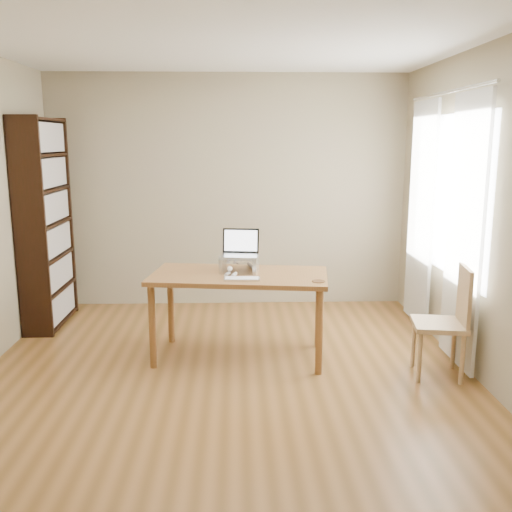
{
  "coord_description": "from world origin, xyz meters",
  "views": [
    {
      "loc": [
        0.09,
        -4.21,
        1.87
      ],
      "look_at": [
        0.25,
        0.52,
        0.91
      ],
      "focal_mm": 40.0,
      "sensor_mm": 36.0,
      "label": 1
    }
  ],
  "objects_px": {
    "bookshelf": "(46,223)",
    "laptop": "(239,249)",
    "chair": "(448,318)",
    "desk": "(239,284)",
    "cat": "(236,264)",
    "keyboard": "(242,279)"
  },
  "relations": [
    {
      "from": "laptop",
      "to": "cat",
      "type": "relative_size",
      "value": 0.73
    },
    {
      "from": "bookshelf",
      "to": "laptop",
      "type": "bearing_deg",
      "value": -24.09
    },
    {
      "from": "laptop",
      "to": "chair",
      "type": "bearing_deg",
      "value": -12.09
    },
    {
      "from": "keyboard",
      "to": "cat",
      "type": "distance_m",
      "value": 0.34
    },
    {
      "from": "laptop",
      "to": "keyboard",
      "type": "relative_size",
      "value": 1.16
    },
    {
      "from": "chair",
      "to": "bookshelf",
      "type": "bearing_deg",
      "value": 166.98
    },
    {
      "from": "laptop",
      "to": "chair",
      "type": "relative_size",
      "value": 0.39
    },
    {
      "from": "laptop",
      "to": "keyboard",
      "type": "xyz_separation_m",
      "value": [
        0.02,
        -0.36,
        -0.18
      ]
    },
    {
      "from": "cat",
      "to": "chair",
      "type": "bearing_deg",
      "value": -2.03
    },
    {
      "from": "bookshelf",
      "to": "laptop",
      "type": "height_order",
      "value": "bookshelf"
    },
    {
      "from": "bookshelf",
      "to": "chair",
      "type": "distance_m",
      "value": 3.93
    },
    {
      "from": "bookshelf",
      "to": "keyboard",
      "type": "bearing_deg",
      "value": -31.96
    },
    {
      "from": "keyboard",
      "to": "desk",
      "type": "bearing_deg",
      "value": 98.16
    },
    {
      "from": "chair",
      "to": "keyboard",
      "type": "bearing_deg",
      "value": -179.19
    },
    {
      "from": "bookshelf",
      "to": "chair",
      "type": "bearing_deg",
      "value": -22.12
    },
    {
      "from": "bookshelf",
      "to": "desk",
      "type": "relative_size",
      "value": 1.33
    },
    {
      "from": "bookshelf",
      "to": "keyboard",
      "type": "relative_size",
      "value": 7.03
    },
    {
      "from": "desk",
      "to": "chair",
      "type": "height_order",
      "value": "chair"
    },
    {
      "from": "bookshelf",
      "to": "chair",
      "type": "xyz_separation_m",
      "value": [
        3.6,
        -1.46,
        -0.56
      ]
    },
    {
      "from": "chair",
      "to": "laptop",
      "type": "bearing_deg",
      "value": 169.36
    },
    {
      "from": "bookshelf",
      "to": "keyboard",
      "type": "height_order",
      "value": "bookshelf"
    },
    {
      "from": "bookshelf",
      "to": "cat",
      "type": "xyz_separation_m",
      "value": [
        1.92,
        -0.89,
        -0.24
      ]
    }
  ]
}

